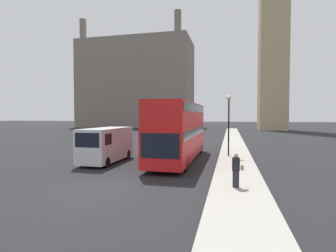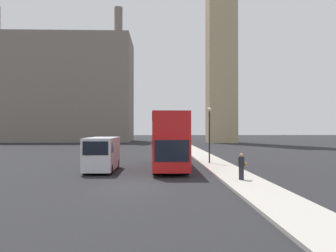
% 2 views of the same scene
% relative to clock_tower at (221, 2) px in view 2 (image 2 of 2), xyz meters
% --- Properties ---
extents(ground_plane, '(300.00, 300.00, 0.00)m').
position_rel_clock_tower_xyz_m(ground_plane, '(-15.75, -56.74, -32.47)').
color(ground_plane, black).
extents(sidewalk_strip, '(2.56, 120.00, 0.15)m').
position_rel_clock_tower_xyz_m(sidewalk_strip, '(-9.47, -56.74, -32.39)').
color(sidewalk_strip, '#ADA89E').
rests_on(sidewalk_strip, ground_plane).
extents(clock_tower, '(6.85, 7.02, 63.24)m').
position_rel_clock_tower_xyz_m(clock_tower, '(0.00, 0.00, 0.00)').
color(clock_tower, tan).
rests_on(clock_tower, ground_plane).
extents(building_block_distant, '(33.21, 15.78, 31.57)m').
position_rel_clock_tower_xyz_m(building_block_distant, '(-37.89, 8.53, -19.48)').
color(building_block_distant, slate).
rests_on(building_block_distant, ground_plane).
extents(red_double_decker_bus, '(2.54, 11.47, 4.33)m').
position_rel_clock_tower_xyz_m(red_double_decker_bus, '(-13.63, -48.14, -30.05)').
color(red_double_decker_bus, red).
rests_on(red_double_decker_bus, ground_plane).
extents(white_van, '(2.02, 5.35, 2.50)m').
position_rel_clock_tower_xyz_m(white_van, '(-18.65, -50.33, -31.13)').
color(white_van, silver).
rests_on(white_van, ground_plane).
extents(pedestrian, '(0.50, 0.34, 1.55)m').
position_rel_clock_tower_xyz_m(pedestrian, '(-9.59, -55.55, -31.54)').
color(pedestrian, '#23232D').
rests_on(pedestrian, sidewalk_strip).
extents(street_lamp, '(0.36, 0.36, 4.88)m').
position_rel_clock_tower_xyz_m(street_lamp, '(-10.00, -46.05, -29.04)').
color(street_lamp, black).
rests_on(street_lamp, sidewalk_strip).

